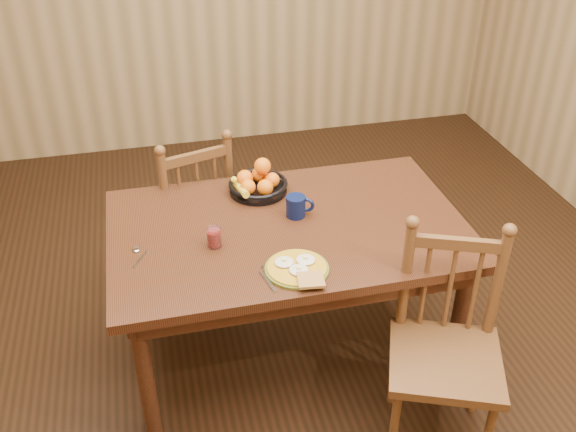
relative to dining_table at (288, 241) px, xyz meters
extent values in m
cube|color=black|center=(0.00, 0.00, -0.67)|extent=(4.50, 5.00, 0.01)
cube|color=black|center=(0.00, 0.00, 0.06)|extent=(1.60, 1.00, 0.04)
cube|color=black|center=(0.00, 0.42, -0.01)|extent=(1.40, 0.04, 0.10)
cube|color=black|center=(0.00, -0.42, -0.01)|extent=(1.40, 0.04, 0.10)
cube|color=black|center=(0.72, 0.00, -0.01)|extent=(0.04, 0.84, 0.10)
cube|color=black|center=(-0.72, 0.00, -0.01)|extent=(0.04, 0.84, 0.10)
cylinder|color=black|center=(-0.70, -0.40, -0.31)|extent=(0.07, 0.07, 0.70)
cylinder|color=black|center=(0.70, -0.40, -0.31)|extent=(0.07, 0.07, 0.70)
cylinder|color=black|center=(-0.70, 0.40, -0.31)|extent=(0.07, 0.07, 0.70)
cylinder|color=black|center=(0.70, 0.40, -0.31)|extent=(0.07, 0.07, 0.70)
cube|color=#553319|center=(-0.40, 0.70, -0.22)|extent=(0.53, 0.52, 0.04)
cylinder|color=#553319|center=(-0.28, 0.91, -0.45)|extent=(0.04, 0.04, 0.42)
cylinder|color=#553319|center=(-0.62, 0.81, -0.45)|extent=(0.04, 0.04, 0.42)
cylinder|color=#553319|center=(-0.18, 0.59, -0.45)|extent=(0.04, 0.04, 0.42)
cylinder|color=#553319|center=(-0.52, 0.49, -0.45)|extent=(0.04, 0.04, 0.42)
cylinder|color=#553319|center=(-0.18, 0.57, 0.03)|extent=(0.04, 0.04, 0.51)
cylinder|color=#553319|center=(-0.52, 0.47, 0.03)|extent=(0.04, 0.04, 0.51)
cylinder|color=#553319|center=(-0.35, 0.52, -0.02)|extent=(0.02, 0.02, 0.39)
cube|color=#553319|center=(-0.35, 0.52, 0.21)|extent=(0.35, 0.13, 0.05)
cube|color=#553319|center=(0.49, -0.69, -0.21)|extent=(0.57, 0.56, 0.04)
cylinder|color=#553319|center=(0.26, -0.78, -0.45)|extent=(0.04, 0.04, 0.44)
cylinder|color=#553319|center=(0.39, -0.46, -0.45)|extent=(0.04, 0.04, 0.44)
cylinder|color=#553319|center=(0.72, -0.59, -0.45)|extent=(0.04, 0.04, 0.44)
cylinder|color=#553319|center=(0.39, -0.44, 0.06)|extent=(0.04, 0.04, 0.53)
cylinder|color=#553319|center=(0.73, -0.58, 0.06)|extent=(0.04, 0.04, 0.53)
cylinder|color=#553319|center=(0.56, -0.51, 0.00)|extent=(0.02, 0.02, 0.41)
cube|color=#553319|center=(0.56, -0.51, 0.24)|extent=(0.35, 0.17, 0.05)
cylinder|color=#59601E|center=(-0.04, -0.33, 0.09)|extent=(0.26, 0.26, 0.01)
cylinder|color=#BD8B18|center=(-0.04, -0.33, 0.10)|extent=(0.24, 0.24, 0.01)
ellipsoid|color=silver|center=(-0.09, -0.30, 0.11)|extent=(0.08, 0.08, 0.01)
cube|color=#F2E08C|center=(-0.09, -0.30, 0.12)|extent=(0.02, 0.02, 0.01)
ellipsoid|color=silver|center=(0.00, -0.30, 0.11)|extent=(0.08, 0.08, 0.01)
cube|color=#F2E08C|center=(0.00, -0.30, 0.12)|extent=(0.02, 0.02, 0.01)
ellipsoid|color=silver|center=(-0.04, -0.36, 0.11)|extent=(0.08, 0.08, 0.01)
cube|color=#F2E08C|center=(-0.04, -0.36, 0.12)|extent=(0.02, 0.02, 0.01)
cube|color=brown|center=(-0.01, -0.44, 0.11)|extent=(0.12, 0.11, 0.01)
cube|color=silver|center=(-0.17, -0.38, 0.09)|extent=(0.04, 0.14, 0.00)
cube|color=silver|center=(-0.16, -0.29, 0.09)|extent=(0.04, 0.05, 0.00)
cube|color=silver|center=(-0.66, -0.11, 0.09)|extent=(0.07, 0.11, 0.00)
ellipsoid|color=silver|center=(-0.68, -0.03, 0.09)|extent=(0.03, 0.04, 0.01)
cylinder|color=#091234|center=(0.05, 0.07, 0.13)|extent=(0.09, 0.09, 0.10)
torus|color=#091234|center=(0.11, 0.07, 0.13)|extent=(0.07, 0.04, 0.07)
cylinder|color=black|center=(0.05, 0.07, 0.18)|extent=(0.08, 0.08, 0.00)
cylinder|color=silver|center=(-0.34, -0.08, 0.13)|extent=(0.06, 0.06, 0.09)
cylinder|color=#99100D|center=(-0.34, -0.08, 0.12)|extent=(0.05, 0.05, 0.07)
cylinder|color=black|center=(-0.07, 0.33, 0.09)|extent=(0.28, 0.28, 0.02)
torus|color=black|center=(-0.07, 0.33, 0.13)|extent=(0.29, 0.29, 0.02)
cylinder|color=black|center=(-0.07, 0.33, 0.09)|extent=(0.10, 0.10, 0.01)
sphere|color=orange|center=(0.00, 0.33, 0.14)|extent=(0.07, 0.07, 0.07)
sphere|color=orange|center=(-0.05, 0.39, 0.14)|extent=(0.08, 0.08, 0.08)
sphere|color=orange|center=(-0.13, 0.37, 0.15)|extent=(0.08, 0.08, 0.08)
sphere|color=orange|center=(-0.13, 0.28, 0.14)|extent=(0.07, 0.07, 0.07)
sphere|color=orange|center=(-0.05, 0.26, 0.14)|extent=(0.08, 0.08, 0.08)
sphere|color=orange|center=(-0.04, 0.36, 0.21)|extent=(0.08, 0.08, 0.08)
cylinder|color=yellow|center=(-0.16, 0.29, 0.13)|extent=(0.10, 0.17, 0.07)
camera|label=1|loc=(-0.56, -2.35, 1.69)|focal=40.00mm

